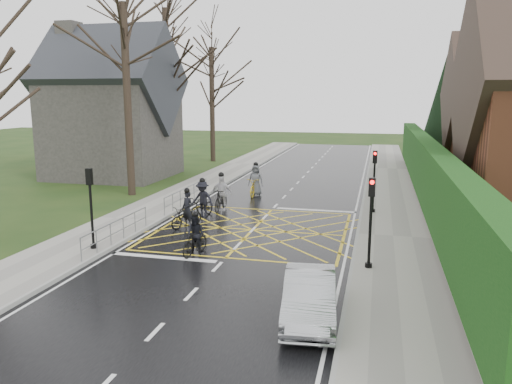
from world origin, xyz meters
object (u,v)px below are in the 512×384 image
at_px(car, 310,296).
at_px(cyclist_lead, 256,184).
at_px(cyclist_rear, 187,215).
at_px(cyclist_back, 195,239).
at_px(cyclist_mid, 202,203).
at_px(cyclist_front, 221,197).

bearing_deg(car, cyclist_lead, 102.37).
xyz_separation_m(cyclist_rear, car, (6.66, -8.06, 0.05)).
relative_size(cyclist_lead, car, 0.54).
relative_size(cyclist_rear, cyclist_back, 1.14).
bearing_deg(car, cyclist_mid, 117.08).
xyz_separation_m(cyclist_back, car, (4.87, -4.40, 0.01)).
bearing_deg(car, cyclist_rear, 123.09).
distance_m(cyclist_rear, cyclist_front, 3.49).
bearing_deg(car, cyclist_back, 131.43).
height_order(cyclist_rear, cyclist_mid, cyclist_mid).
xyz_separation_m(cyclist_rear, cyclist_back, (1.79, -3.66, 0.04)).
bearing_deg(cyclist_rear, car, -26.39).
distance_m(cyclist_rear, cyclist_lead, 7.83).
distance_m(cyclist_rear, cyclist_mid, 1.92).
xyz_separation_m(cyclist_front, car, (6.15, -11.51, -0.11)).
height_order(cyclist_back, cyclist_front, cyclist_front).
bearing_deg(cyclist_front, cyclist_lead, 79.29).
relative_size(cyclist_front, cyclist_lead, 0.97).
bearing_deg(cyclist_front, cyclist_back, -80.39).
bearing_deg(cyclist_lead, cyclist_back, -86.76).
distance_m(cyclist_rear, cyclist_back, 4.07).
bearing_deg(car, cyclist_front, 111.65).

